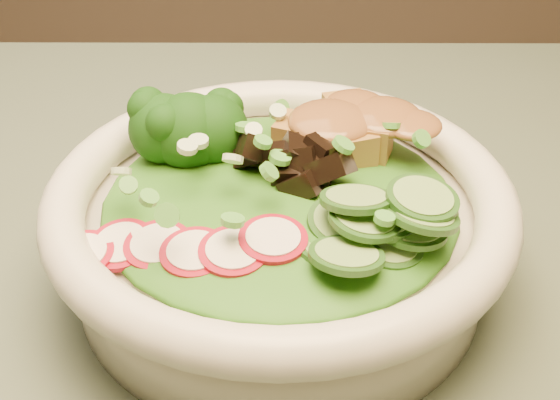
{
  "coord_description": "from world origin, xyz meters",
  "views": [
    {
      "loc": [
        0.19,
        -0.4,
        1.09
      ],
      "look_at": [
        0.18,
        0.01,
        0.81
      ],
      "focal_mm": 50.0,
      "sensor_mm": 36.0,
      "label": 1
    }
  ],
  "objects": [
    {
      "name": "tofu_cubes",
      "position": [
        0.23,
        0.05,
        0.83
      ],
      "size": [
        0.11,
        0.09,
        0.04
      ],
      "primitive_type": null,
      "rotation": [
        0.0,
        0.0,
        -0.29
      ],
      "color": "#A67237",
      "rests_on": "salad_bowl"
    },
    {
      "name": "broccoli_florets",
      "position": [
        0.13,
        0.05,
        0.83
      ],
      "size": [
        0.11,
        0.1,
        0.05
      ],
      "primitive_type": null,
      "rotation": [
        0.0,
        0.0,
        -0.29
      ],
      "color": "black",
      "rests_on": "salad_bowl"
    },
    {
      "name": "mushroom_heap",
      "position": [
        0.19,
        0.01,
        0.83
      ],
      "size": [
        0.1,
        0.1,
        0.04
      ],
      "primitive_type": null,
      "rotation": [
        0.0,
        0.0,
        -0.29
      ],
      "color": "black",
      "rests_on": "salad_bowl"
    },
    {
      "name": "cucumber_slices",
      "position": [
        0.23,
        -0.05,
        0.83
      ],
      "size": [
        0.1,
        0.1,
        0.04
      ],
      "primitive_type": null,
      "rotation": [
        0.0,
        0.0,
        -0.29
      ],
      "color": "#7DB062",
      "rests_on": "salad_bowl"
    },
    {
      "name": "peanut_sauce",
      "position": [
        0.23,
        0.05,
        0.84
      ],
      "size": [
        0.08,
        0.06,
        0.02
      ],
      "primitive_type": "ellipsoid",
      "color": "brown",
      "rests_on": "tofu_cubes"
    },
    {
      "name": "lettuce_bed",
      "position": [
        0.18,
        0.01,
        0.82
      ],
      "size": [
        0.23,
        0.23,
        0.03
      ],
      "primitive_type": "ellipsoid",
      "color": "#2A6214",
      "rests_on": "salad_bowl"
    },
    {
      "name": "scallion_garnish",
      "position": [
        0.18,
        0.01,
        0.84
      ],
      "size": [
        0.21,
        0.21,
        0.03
      ],
      "primitive_type": null,
      "color": "#53A63A",
      "rests_on": "salad_bowl"
    },
    {
      "name": "salad_bowl",
      "position": [
        0.18,
        0.01,
        0.79
      ],
      "size": [
        0.3,
        0.3,
        0.08
      ],
      "rotation": [
        0.0,
        0.0,
        -0.29
      ],
      "color": "silver",
      "rests_on": "dining_table"
    },
    {
      "name": "radish_slices",
      "position": [
        0.14,
        -0.05,
        0.82
      ],
      "size": [
        0.13,
        0.08,
        0.02
      ],
      "primitive_type": null,
      "rotation": [
        0.0,
        0.0,
        -0.29
      ],
      "color": "maroon",
      "rests_on": "salad_bowl"
    },
    {
      "name": "dining_table",
      "position": [
        0.0,
        0.0,
        0.64
      ],
      "size": [
        1.2,
        0.8,
        0.75
      ],
      "color": "black",
      "rests_on": "ground"
    }
  ]
}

